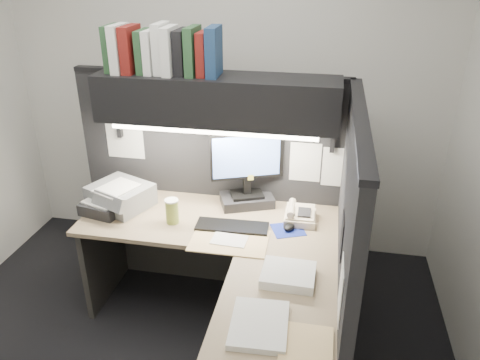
# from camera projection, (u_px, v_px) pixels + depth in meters

# --- Properties ---
(wall_back) EXTENTS (3.50, 0.04, 2.70)m
(wall_back) POSITION_uv_depth(u_px,v_px,m) (224.00, 91.00, 3.71)
(wall_back) COLOR silver
(wall_back) RESTS_ON floor
(partition_back) EXTENTS (1.90, 0.06, 1.60)m
(partition_back) POSITION_uv_depth(u_px,v_px,m) (212.00, 185.00, 3.44)
(partition_back) COLOR black
(partition_back) RESTS_ON floor
(partition_right) EXTENTS (0.06, 1.50, 1.60)m
(partition_right) POSITION_uv_depth(u_px,v_px,m) (344.00, 257.00, 2.61)
(partition_right) COLOR black
(partition_right) RESTS_ON floor
(desk) EXTENTS (1.70, 1.53, 0.73)m
(desk) POSITION_uv_depth(u_px,v_px,m) (241.00, 316.00, 2.70)
(desk) COLOR #93825E
(desk) RESTS_ON floor
(overhead_shelf) EXTENTS (1.55, 0.34, 0.30)m
(overhead_shelf) POSITION_uv_depth(u_px,v_px,m) (217.00, 99.00, 2.96)
(overhead_shelf) COLOR black
(overhead_shelf) RESTS_ON partition_back
(task_light_tube) EXTENTS (1.32, 0.04, 0.04)m
(task_light_tube) POSITION_uv_depth(u_px,v_px,m) (212.00, 132.00, 2.91)
(task_light_tube) COLOR white
(task_light_tube) RESTS_ON overhead_shelf
(monitor) EXTENTS (0.48, 0.34, 0.54)m
(monitor) POSITION_uv_depth(u_px,v_px,m) (247.00, 177.00, 3.22)
(monitor) COLOR black
(monitor) RESTS_ON desk
(keyboard) EXTENTS (0.47, 0.17, 0.02)m
(keyboard) POSITION_uv_depth(u_px,v_px,m) (232.00, 227.00, 3.02)
(keyboard) COLOR black
(keyboard) RESTS_ON desk
(mousepad) EXTENTS (0.25, 0.24, 0.00)m
(mousepad) POSITION_uv_depth(u_px,v_px,m) (288.00, 230.00, 3.00)
(mousepad) COLOR navy
(mousepad) RESTS_ON desk
(mouse) EXTENTS (0.09, 0.12, 0.04)m
(mouse) POSITION_uv_depth(u_px,v_px,m) (289.00, 227.00, 2.99)
(mouse) COLOR black
(mouse) RESTS_ON mousepad
(telephone) EXTENTS (0.21, 0.22, 0.08)m
(telephone) POSITION_uv_depth(u_px,v_px,m) (300.00, 216.00, 3.08)
(telephone) COLOR beige
(telephone) RESTS_ON desk
(coffee_cup) EXTENTS (0.11, 0.11, 0.16)m
(coffee_cup) POSITION_uv_depth(u_px,v_px,m) (172.00, 212.00, 3.05)
(coffee_cup) COLOR #BECE52
(coffee_cup) RESTS_ON desk
(printer) EXTENTS (0.48, 0.45, 0.15)m
(printer) POSITION_uv_depth(u_px,v_px,m) (121.00, 196.00, 3.26)
(printer) COLOR gray
(printer) RESTS_ON desk
(notebook_stack) EXTENTS (0.31, 0.27, 0.08)m
(notebook_stack) POSITION_uv_depth(u_px,v_px,m) (103.00, 207.00, 3.19)
(notebook_stack) COLOR black
(notebook_stack) RESTS_ON desk
(open_folder) EXTENTS (0.48, 0.32, 0.01)m
(open_folder) POSITION_uv_depth(u_px,v_px,m) (229.00, 241.00, 2.88)
(open_folder) COLOR #DBB87B
(open_folder) RESTS_ON desk
(paper_stack_a) EXTENTS (0.29, 0.25, 0.06)m
(paper_stack_a) POSITION_uv_depth(u_px,v_px,m) (288.00, 275.00, 2.53)
(paper_stack_a) COLOR white
(paper_stack_a) RESTS_ON desk
(paper_stack_b) EXTENTS (0.28, 0.35, 0.03)m
(paper_stack_b) POSITION_uv_depth(u_px,v_px,m) (259.00, 325.00, 2.21)
(paper_stack_b) COLOR white
(paper_stack_b) RESTS_ON desk
(manila_stack) EXTENTS (0.24, 0.30, 0.02)m
(manila_stack) POSITION_uv_depth(u_px,v_px,m) (306.00, 349.00, 2.08)
(manila_stack) COLOR #DBB87B
(manila_stack) RESTS_ON desk
(binder_row) EXTENTS (0.73, 0.26, 0.30)m
(binder_row) POSITION_uv_depth(u_px,v_px,m) (163.00, 50.00, 2.89)
(binder_row) COLOR #254B2A
(binder_row) RESTS_ON overhead_shelf
(pinned_papers) EXTENTS (1.76, 1.31, 0.51)m
(pinned_papers) POSITION_uv_depth(u_px,v_px,m) (257.00, 179.00, 2.93)
(pinned_papers) COLOR white
(pinned_papers) RESTS_ON partition_back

